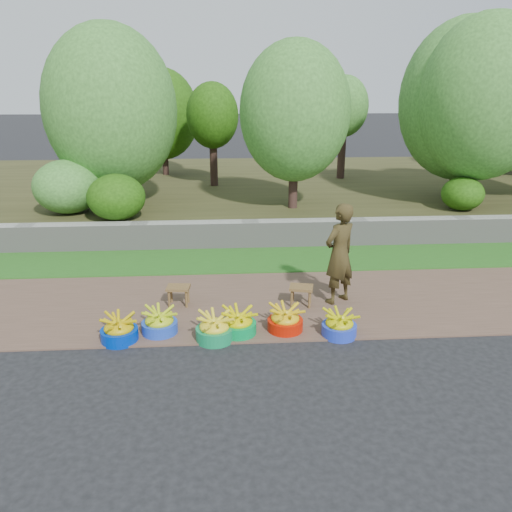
{
  "coord_description": "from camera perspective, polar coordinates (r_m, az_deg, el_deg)",
  "views": [
    {
      "loc": [
        -0.54,
        -5.69,
        3.12
      ],
      "look_at": [
        -0.07,
        1.3,
        0.75
      ],
      "focal_mm": 35.0,
      "sensor_mm": 36.0,
      "label": 1
    }
  ],
  "objects": [
    {
      "name": "basin_d",
      "position": [
        6.66,
        -2.06,
        -7.69
      ],
      "size": [
        0.48,
        0.48,
        0.36
      ],
      "color": "#00893E",
      "rests_on": "ground"
    },
    {
      "name": "dirt_shoulder",
      "position": [
        7.62,
        0.56,
        -5.39
      ],
      "size": [
        80.0,
        2.5,
        0.02
      ],
      "primitive_type": "cube",
      "color": "brown",
      "rests_on": "ground"
    },
    {
      "name": "basin_f",
      "position": [
        6.71,
        9.5,
        -7.8
      ],
      "size": [
        0.46,
        0.46,
        0.34
      ],
      "color": "#1F37C2",
      "rests_on": "ground"
    },
    {
      "name": "retaining_wall",
      "position": [
        10.2,
        -0.66,
        2.51
      ],
      "size": [
        80.0,
        0.35,
        0.55
      ],
      "primitive_type": "cube",
      "color": "gray",
      "rests_on": "ground"
    },
    {
      "name": "basin_c",
      "position": [
        6.53,
        -4.76,
        -8.27
      ],
      "size": [
        0.49,
        0.49,
        0.37
      ],
      "color": "#107D48",
      "rests_on": "ground"
    },
    {
      "name": "stool_left",
      "position": [
        7.53,
        -8.86,
        -3.88
      ],
      "size": [
        0.36,
        0.29,
        0.3
      ],
      "rotation": [
        0.0,
        0.0,
        -0.09
      ],
      "color": "brown",
      "rests_on": "dirt_shoulder"
    },
    {
      "name": "basin_b",
      "position": [
        6.8,
        -10.97,
        -7.49
      ],
      "size": [
        0.48,
        0.48,
        0.35
      ],
      "color": "blue",
      "rests_on": "ground"
    },
    {
      "name": "vegetation",
      "position": [
        12.91,
        10.85,
        16.21
      ],
      "size": [
        35.66,
        8.91,
        4.75
      ],
      "color": "#301E19",
      "rests_on": "earth_bank"
    },
    {
      "name": "earth_bank",
      "position": [
        14.97,
        -1.73,
        7.63
      ],
      "size": [
        80.0,
        10.0,
        0.5
      ],
      "primitive_type": "cube",
      "color": "#38381A",
      "rests_on": "ground"
    },
    {
      "name": "basin_e",
      "position": [
        6.75,
        3.36,
        -7.33
      ],
      "size": [
        0.48,
        0.48,
        0.36
      ],
      "color": "#B21403",
      "rests_on": "ground"
    },
    {
      "name": "stool_right",
      "position": [
        7.46,
        5.19,
        -3.91
      ],
      "size": [
        0.39,
        0.33,
        0.3
      ],
      "rotation": [
        0.0,
        0.0,
        -0.23
      ],
      "color": "brown",
      "rests_on": "dirt_shoulder"
    },
    {
      "name": "vendor_woman",
      "position": [
        7.48,
        9.52,
        0.25
      ],
      "size": [
        0.67,
        0.62,
        1.53
      ],
      "primitive_type": "imported",
      "rotation": [
        0.0,
        0.0,
        3.74
      ],
      "color": "black",
      "rests_on": "dirt_shoulder"
    },
    {
      "name": "grass_verge",
      "position": [
        9.47,
        -0.36,
        -0.4
      ],
      "size": [
        80.0,
        1.5,
        0.04
      ],
      "primitive_type": "cube",
      "color": "#265F1B",
      "rests_on": "ground"
    },
    {
      "name": "basin_a",
      "position": [
        6.72,
        -15.38,
        -8.15
      ],
      "size": [
        0.48,
        0.48,
        0.36
      ],
      "color": "#0029A7",
      "rests_on": "ground"
    },
    {
      "name": "ground_plane",
      "position": [
        6.51,
        1.42,
        -9.95
      ],
      "size": [
        120.0,
        120.0,
        0.0
      ],
      "primitive_type": "plane",
      "color": "black",
      "rests_on": "ground"
    }
  ]
}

